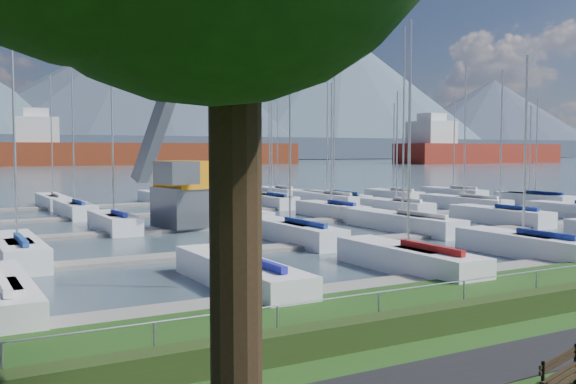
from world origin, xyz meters
TOP-DOWN VIEW (x-y plane):
  - hedge at (0.00, -0.40)m, footprint 80.00×0.70m
  - fence at (0.00, 0.00)m, footprint 80.00×0.04m
  - docks at (0.00, 26.00)m, footprint 90.00×41.60m
  - bench_left at (-3.15, -5.00)m, footprint 1.85×0.89m
  - crane at (0.82, 27.81)m, footprint 6.94×13.14m
  - cargo_ship_mid at (51.04, 213.74)m, footprint 110.11×30.86m
  - cargo_ship_east at (177.36, 176.11)m, footprint 78.65×20.91m
  - sailboat_fleet at (-0.87, 30.04)m, footprint 74.20×49.65m

SIDE VIEW (x-z plane):
  - docks at x=0.00m, z-range -0.34..-0.09m
  - hedge at x=0.00m, z-range 0.00..0.70m
  - bench_left at x=-3.15m, z-range -0.01..0.84m
  - fence at x=0.00m, z-range 1.18..1.22m
  - cargo_ship_mid at x=51.04m, z-range -7.29..14.21m
  - cargo_ship_east at x=177.36m, z-range -6.97..14.53m
  - crane at x=0.82m, z-range -5.85..16.50m
  - sailboat_fleet at x=-0.87m, z-range -1.26..12.03m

